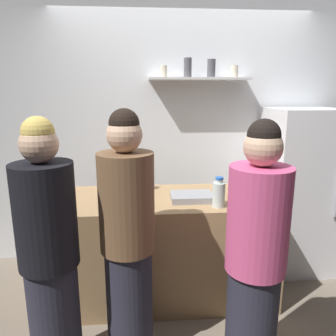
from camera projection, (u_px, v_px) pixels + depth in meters
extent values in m
plane|color=#726656|center=(199.00, 328.00, 2.42)|extent=(5.28, 5.28, 0.00)
cube|color=white|center=(181.00, 135.00, 3.33)|extent=(4.80, 0.10, 2.60)
cube|color=silver|center=(199.00, 79.00, 3.06)|extent=(0.97, 0.22, 0.02)
cylinder|color=beige|center=(164.00, 71.00, 3.02)|extent=(0.06, 0.06, 0.11)
cylinder|color=#4C4C51|center=(188.00, 68.00, 3.03)|extent=(0.07, 0.07, 0.18)
cylinder|color=#4C4C51|center=(211.00, 68.00, 3.05)|extent=(0.08, 0.08, 0.17)
cylinder|color=beige|center=(234.00, 71.00, 3.07)|extent=(0.07, 0.07, 0.11)
cube|color=white|center=(300.00, 191.00, 3.15)|extent=(0.65, 0.61, 1.59)
cube|color=#9E7A51|center=(168.00, 246.00, 2.76)|extent=(1.75, 0.75, 0.88)
cube|color=gray|center=(192.00, 197.00, 2.59)|extent=(0.34, 0.24, 0.05)
cylinder|color=#B2B2B7|center=(145.00, 183.00, 2.86)|extent=(0.10, 0.10, 0.13)
cylinder|color=silver|center=(146.00, 176.00, 2.84)|extent=(0.02, 0.04, 0.17)
cylinder|color=silver|center=(147.00, 177.00, 2.83)|extent=(0.02, 0.02, 0.16)
cylinder|color=silver|center=(146.00, 176.00, 2.84)|extent=(0.02, 0.04, 0.18)
cylinder|color=silver|center=(146.00, 176.00, 2.84)|extent=(0.01, 0.03, 0.18)
cylinder|color=silver|center=(145.00, 176.00, 2.86)|extent=(0.04, 0.02, 0.16)
cylinder|color=silver|center=(145.00, 177.00, 2.85)|extent=(0.02, 0.02, 0.16)
cylinder|color=#472814|center=(249.00, 184.00, 2.69)|extent=(0.07, 0.07, 0.20)
cylinder|color=#472814|center=(250.00, 167.00, 2.66)|extent=(0.03, 0.03, 0.08)
cylinder|color=maroon|center=(250.00, 161.00, 2.65)|extent=(0.03, 0.03, 0.02)
cylinder|color=#19471E|center=(124.00, 189.00, 2.53)|extent=(0.07, 0.07, 0.21)
cylinder|color=#19471E|center=(123.00, 171.00, 2.49)|extent=(0.03, 0.03, 0.09)
cylinder|color=black|center=(123.00, 164.00, 2.48)|extent=(0.03, 0.03, 0.02)
cylinder|color=silver|center=(219.00, 195.00, 2.43)|extent=(0.10, 0.10, 0.19)
cylinder|color=silver|center=(219.00, 181.00, 2.40)|extent=(0.05, 0.05, 0.03)
cylinder|color=blue|center=(219.00, 178.00, 2.40)|extent=(0.06, 0.06, 0.02)
cylinder|color=#262633|center=(251.00, 326.00, 1.92)|extent=(0.30, 0.30, 0.76)
cylinder|color=#D14C7F|center=(258.00, 220.00, 1.76)|extent=(0.34, 0.34, 0.60)
sphere|color=#D8AD8C|center=(263.00, 147.00, 1.67)|extent=(0.20, 0.20, 0.20)
sphere|color=black|center=(264.00, 135.00, 1.65)|extent=(0.17, 0.17, 0.17)
cylinder|color=#262633|center=(130.00, 303.00, 2.11)|extent=(0.30, 0.30, 0.78)
cylinder|color=brown|center=(127.00, 202.00, 1.95)|extent=(0.34, 0.34, 0.61)
sphere|color=#D8AD8C|center=(124.00, 135.00, 1.85)|extent=(0.21, 0.21, 0.21)
sphere|color=black|center=(124.00, 124.00, 1.84)|extent=(0.18, 0.18, 0.18)
cylinder|color=#262633|center=(55.00, 320.00, 1.96)|extent=(0.30, 0.30, 0.76)
cylinder|color=black|center=(46.00, 215.00, 1.80)|extent=(0.34, 0.34, 0.60)
sphere|color=#D8AD8C|center=(39.00, 144.00, 1.71)|extent=(0.21, 0.21, 0.21)
sphere|color=#D8B759|center=(38.00, 133.00, 1.69)|extent=(0.18, 0.18, 0.18)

